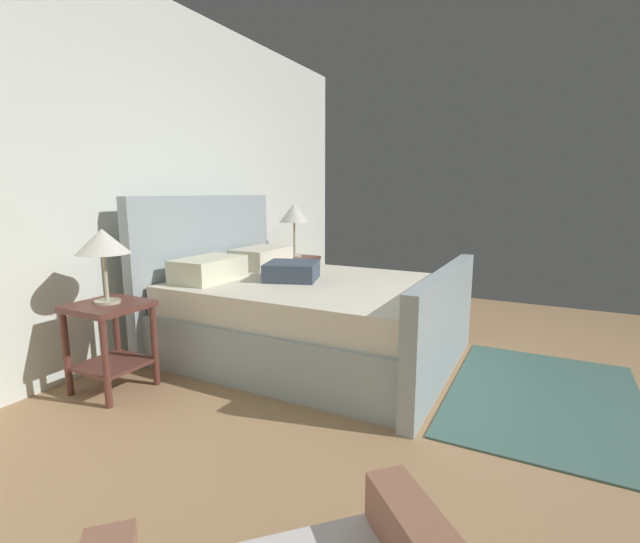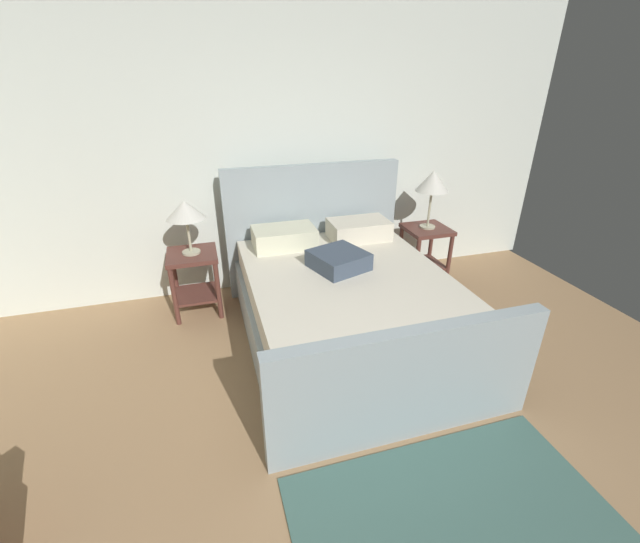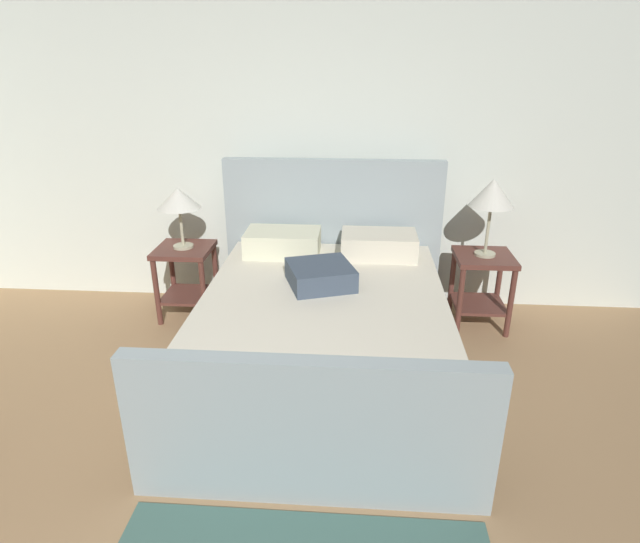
{
  "view_description": "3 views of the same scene",
  "coord_description": "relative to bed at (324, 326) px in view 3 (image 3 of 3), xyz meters",
  "views": [
    {
      "loc": [
        -2.69,
        -0.01,
        1.31
      ],
      "look_at": [
        0.26,
        1.52,
        0.72
      ],
      "focal_mm": 24.98,
      "sensor_mm": 36.0,
      "label": 1
    },
    {
      "loc": [
        -0.68,
        -1.06,
        2.07
      ],
      "look_at": [
        0.17,
        1.8,
        0.61
      ],
      "focal_mm": 22.98,
      "sensor_mm": 36.0,
      "label": 2
    },
    {
      "loc": [
        0.56,
        -1.35,
        2.02
      ],
      "look_at": [
        0.33,
        1.75,
        0.74
      ],
      "focal_mm": 29.34,
      "sensor_mm": 36.0,
      "label": 3
    }
  ],
  "objects": [
    {
      "name": "table_lamp_left",
      "position": [
        -1.19,
        0.8,
        0.64
      ],
      "size": [
        0.33,
        0.33,
        0.49
      ],
      "color": "#B7B293",
      "rests_on": "nightstand_left"
    },
    {
      "name": "nightstand_left",
      "position": [
        -1.19,
        0.8,
        0.05
      ],
      "size": [
        0.44,
        0.44,
        0.6
      ],
      "color": "brown",
      "rests_on": "ground"
    },
    {
      "name": "table_lamp_right",
      "position": [
        1.19,
        0.79,
        0.72
      ],
      "size": [
        0.33,
        0.33,
        0.6
      ],
      "color": "#B7B293",
      "rests_on": "nightstand_right"
    },
    {
      "name": "wall_back",
      "position": [
        -0.36,
        1.26,
        1.08
      ],
      "size": [
        6.2,
        0.12,
        2.87
      ],
      "primitive_type": "cube",
      "color": "silver",
      "rests_on": "ground"
    },
    {
      "name": "nightstand_right",
      "position": [
        1.19,
        0.79,
        0.05
      ],
      "size": [
        0.44,
        0.44,
        0.6
      ],
      "color": "brown",
      "rests_on": "ground"
    },
    {
      "name": "bed",
      "position": [
        0.0,
        0.0,
        0.0
      ],
      "size": [
        1.74,
        2.22,
        1.28
      ],
      "color": "#9AA9AE",
      "rests_on": "ground"
    }
  ]
}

